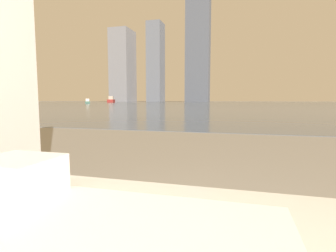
% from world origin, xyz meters
% --- Properties ---
extents(towel_stack, '(0.22, 0.21, 0.12)m').
position_xyz_m(towel_stack, '(-0.10, 0.77, 0.63)').
color(towel_stack, white).
rests_on(towel_stack, bathtub).
extents(harbor_water, '(180.00, 110.00, 0.01)m').
position_xyz_m(harbor_water, '(0.00, 62.00, 0.01)').
color(harbor_water, slate).
rests_on(harbor_water, ground_plane).
extents(harbor_boat_0, '(3.67, 5.93, 2.10)m').
position_xyz_m(harbor_boat_0, '(-41.73, 80.89, 0.75)').
color(harbor_boat_0, maroon).
rests_on(harbor_boat_0, harbor_water).
extents(harbor_boat_2, '(2.50, 3.07, 1.12)m').
position_xyz_m(harbor_boat_2, '(-32.98, 52.83, 0.41)').
color(harbor_boat_2, '#335647').
rests_on(harbor_boat_2, harbor_water).
extents(skyline_tower_0, '(9.20, 12.07, 33.94)m').
position_xyz_m(skyline_tower_0, '(-54.57, 118.00, 16.97)').
color(skyline_tower_0, slate).
rests_on(skyline_tower_0, ground_plane).
extents(skyline_tower_1, '(6.58, 8.60, 36.08)m').
position_xyz_m(skyline_tower_1, '(-37.90, 118.00, 18.04)').
color(skyline_tower_1, slate).
rests_on(skyline_tower_1, ground_plane).
extents(skyline_tower_2, '(10.36, 6.93, 81.48)m').
position_xyz_m(skyline_tower_2, '(-18.21, 118.00, 40.74)').
color(skyline_tower_2, '#4C515B').
rests_on(skyline_tower_2, ground_plane).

